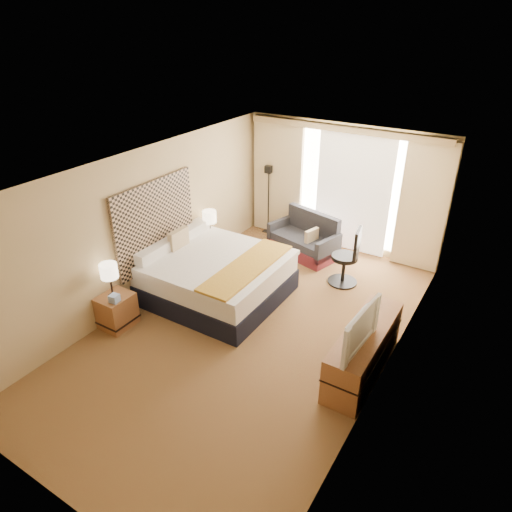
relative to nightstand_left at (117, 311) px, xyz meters
The scene contains 21 objects.
floor 2.16m from the nightstand_left, 29.31° to the left, with size 4.20×7.00×0.02m, color #552418.
ceiling 3.16m from the nightstand_left, 29.31° to the left, with size 4.20×7.00×0.02m, color white.
wall_back 5.02m from the nightstand_left, 67.66° to the left, with size 4.20×0.02×2.60m, color tan.
wall_front 3.25m from the nightstand_left, 52.65° to the right, with size 4.20×0.02×2.60m, color tan.
wall_left 1.49m from the nightstand_left, 102.36° to the left, with size 0.02×7.00×2.60m, color tan.
wall_right 4.23m from the nightstand_left, 14.81° to the left, with size 0.02×7.00×2.60m, color tan.
headboard 1.62m from the nightstand_left, 98.64° to the left, with size 0.06×1.85×1.50m, color black.
nightstand_left is the anchor object (origin of this frame).
nightstand_right 2.50m from the nightstand_left, 90.00° to the left, with size 0.45×0.52×0.55m, color #985A37.
media_dresser 3.85m from the nightstand_left, 15.84° to the left, with size 0.50×1.80×0.70m, color #985A37.
window 5.10m from the nightstand_left, 64.87° to the left, with size 2.30×0.02×2.30m, color white.
curtains 4.95m from the nightstand_left, 67.18° to the left, with size 4.12×0.19×2.56m.
bed 1.74m from the nightstand_left, 62.25° to the left, with size 2.24×2.05×1.09m.
loveseat 4.07m from the nightstand_left, 69.35° to the left, with size 1.54×1.08×0.87m.
floor_lamp 4.43m from the nightstand_left, 86.86° to the left, with size 0.20×0.20×1.56m.
desk_chair 4.10m from the nightstand_left, 50.19° to the left, with size 0.54×0.54×1.12m.
lamp_left 0.72m from the nightstand_left, 158.37° to the right, with size 0.27×0.27×0.57m.
lamp_right 2.57m from the nightstand_left, 89.47° to the left, with size 0.27×0.27×0.57m.
tissue_box 0.37m from the nightstand_left, 39.62° to the right, with size 0.13×0.13×0.12m, color #88A1D2.
telephone 2.39m from the nightstand_left, 87.87° to the left, with size 0.19×0.15×0.07m, color black.
television 3.77m from the nightstand_left, ahead, with size 0.99×0.13×0.57m, color black.
Camera 1 is at (3.16, -4.97, 4.45)m, focal length 32.00 mm.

